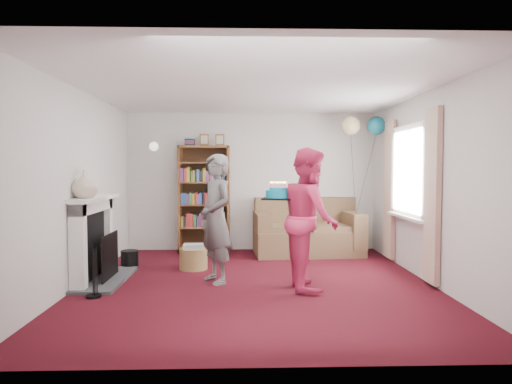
{
  "coord_description": "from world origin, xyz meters",
  "views": [
    {
      "loc": [
        -0.18,
        -5.83,
        1.49
      ],
      "look_at": [
        0.02,
        0.6,
        1.16
      ],
      "focal_mm": 32.0,
      "sensor_mm": 36.0,
      "label": 1
    }
  ],
  "objects_px": {
    "sofa": "(307,233)",
    "person_magenta": "(310,218)",
    "birthday_cake": "(278,194)",
    "person_striped": "(216,219)",
    "bookcase": "(204,200)"
  },
  "relations": [
    {
      "from": "person_striped",
      "to": "birthday_cake",
      "type": "bearing_deg",
      "value": 46.84
    },
    {
      "from": "sofa",
      "to": "person_magenta",
      "type": "relative_size",
      "value": 1.04
    },
    {
      "from": "bookcase",
      "to": "person_magenta",
      "type": "height_order",
      "value": "bookcase"
    },
    {
      "from": "bookcase",
      "to": "person_striped",
      "type": "bearing_deg",
      "value": -81.47
    },
    {
      "from": "birthday_cake",
      "to": "person_striped",
      "type": "bearing_deg",
      "value": 167.15
    },
    {
      "from": "sofa",
      "to": "birthday_cake",
      "type": "xyz_separation_m",
      "value": [
        -0.68,
        -2.17,
        0.81
      ]
    },
    {
      "from": "person_striped",
      "to": "person_magenta",
      "type": "distance_m",
      "value": 1.22
    },
    {
      "from": "bookcase",
      "to": "birthday_cake",
      "type": "xyz_separation_m",
      "value": [
        1.13,
        -2.4,
        0.24
      ]
    },
    {
      "from": "bookcase",
      "to": "birthday_cake",
      "type": "bearing_deg",
      "value": -64.81
    },
    {
      "from": "person_striped",
      "to": "birthday_cake",
      "type": "xyz_separation_m",
      "value": [
        0.8,
        -0.18,
        0.33
      ]
    },
    {
      "from": "person_striped",
      "to": "person_magenta",
      "type": "height_order",
      "value": "person_magenta"
    },
    {
      "from": "person_magenta",
      "to": "birthday_cake",
      "type": "bearing_deg",
      "value": 70.67
    },
    {
      "from": "sofa",
      "to": "person_magenta",
      "type": "height_order",
      "value": "person_magenta"
    },
    {
      "from": "sofa",
      "to": "person_striped",
      "type": "xyz_separation_m",
      "value": [
        -1.48,
        -1.99,
        0.48
      ]
    },
    {
      "from": "sofa",
      "to": "person_magenta",
      "type": "xyz_separation_m",
      "value": [
        -0.3,
        -2.3,
        0.52
      ]
    }
  ]
}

